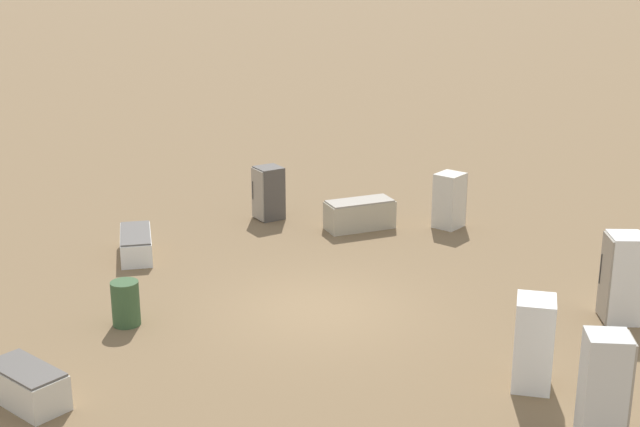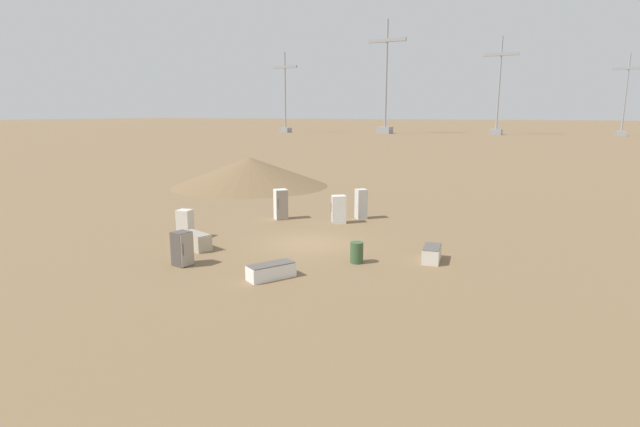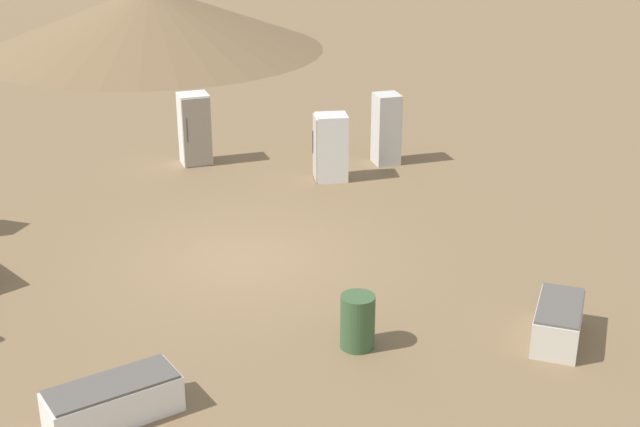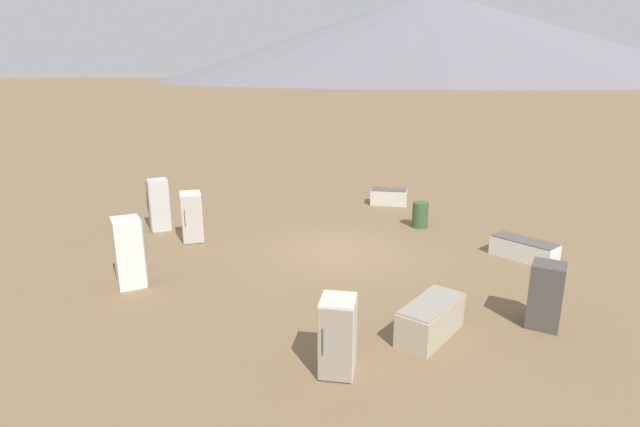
# 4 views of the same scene
# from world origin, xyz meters

# --- Properties ---
(ground_plane) EXTENTS (1000.00, 1000.00, 0.00)m
(ground_plane) POSITION_xyz_m (0.00, 0.00, 0.00)
(ground_plane) COLOR brown
(mountain_ridge_0) EXTENTS (327.77, 327.77, 53.59)m
(mountain_ridge_0) POSITION_xyz_m (316.10, 42.00, 26.79)
(mountain_ridge_0) COLOR slate
(mountain_ridge_0) RESTS_ON ground_plane
(discarded_fridge_0) EXTENTS (1.01, 1.01, 1.82)m
(discarded_fridge_0) POSITION_xyz_m (-4.25, 4.37, 0.91)
(discarded_fridge_0) COLOR white
(discarded_fridge_0) RESTS_ON ground_plane
(discarded_fridge_1) EXTENTS (0.80, 0.77, 1.46)m
(discarded_fridge_1) POSITION_xyz_m (-3.00, -5.63, 0.73)
(discarded_fridge_1) COLOR #4C4742
(discarded_fridge_1) RESTS_ON ground_plane
(discarded_fridge_2) EXTENTS (0.91, 0.91, 1.82)m
(discarded_fridge_2) POSITION_xyz_m (0.04, 6.70, 0.91)
(discarded_fridge_2) COLOR silver
(discarded_fridge_2) RESTS_ON ground_plane
(discarded_fridge_3) EXTENTS (0.94, 1.60, 0.66)m
(discarded_fridge_3) POSITION_xyz_m (6.25, -0.21, 0.33)
(discarded_fridge_3) COLOR beige
(discarded_fridge_3) RESTS_ON ground_plane
(discarded_fridge_4) EXTENTS (0.84, 0.75, 1.47)m
(discarded_fridge_4) POSITION_xyz_m (-6.21, -1.90, 0.74)
(discarded_fridge_4) COLOR beige
(discarded_fridge_4) RESTS_ON ground_plane
(discarded_fridge_5) EXTENTS (1.95, 1.28, 0.78)m
(discarded_fridge_5) POSITION_xyz_m (-4.29, -3.35, 0.39)
(discarded_fridge_5) COLOR #B2A88E
(discarded_fridge_5) RESTS_ON ground_plane
(discarded_fridge_6) EXTENTS (1.54, 1.99, 0.60)m
(discarded_fridge_6) POSITION_xyz_m (1.27, -5.37, 0.30)
(discarded_fridge_6) COLOR white
(discarded_fridge_6) RESTS_ON ground_plane
(discarded_fridge_7) EXTENTS (1.01, 0.98, 1.64)m
(discarded_fridge_7) POSITION_xyz_m (-0.63, 4.91, 0.82)
(discarded_fridge_7) COLOR white
(discarded_fridge_7) RESTS_ON ground_plane
(rusty_barrel) EXTENTS (0.56, 0.56, 0.92)m
(rusty_barrel) POSITION_xyz_m (3.44, -1.95, 0.46)
(rusty_barrel) COLOR #385633
(rusty_barrel) RESTS_ON ground_plane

